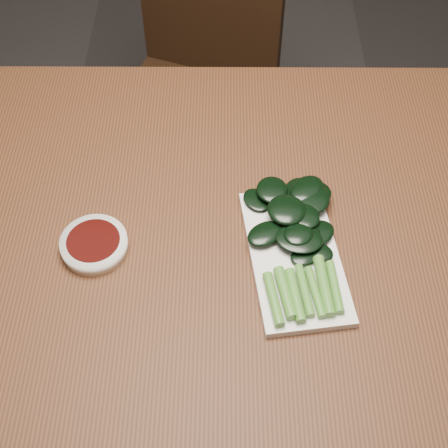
% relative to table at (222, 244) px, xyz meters
% --- Properties ---
extents(ground, '(6.00, 6.00, 0.00)m').
position_rel_table_xyz_m(ground, '(0.00, 0.00, -0.68)').
color(ground, '#2C2929').
rests_on(ground, ground).
extents(table, '(1.40, 0.80, 0.75)m').
position_rel_table_xyz_m(table, '(0.00, 0.00, 0.00)').
color(table, '#4E2A16').
rests_on(table, ground).
extents(chair_far, '(0.49, 0.49, 0.89)m').
position_rel_table_xyz_m(chair_far, '(-0.07, 0.67, -0.19)').
color(chair_far, black).
rests_on(chair_far, ground).
extents(sauce_bowl, '(0.11, 0.11, 0.02)m').
position_rel_table_xyz_m(sauce_bowl, '(-0.21, -0.06, 0.08)').
color(sauce_bowl, white).
rests_on(sauce_bowl, table).
extents(serving_plate, '(0.17, 0.29, 0.01)m').
position_rel_table_xyz_m(serving_plate, '(0.12, -0.08, 0.08)').
color(serving_plate, white).
rests_on(serving_plate, table).
extents(gai_lan, '(0.17, 0.30, 0.03)m').
position_rel_table_xyz_m(gai_lan, '(0.13, -0.03, 0.10)').
color(gai_lan, '#529232').
rests_on(gai_lan, serving_plate).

